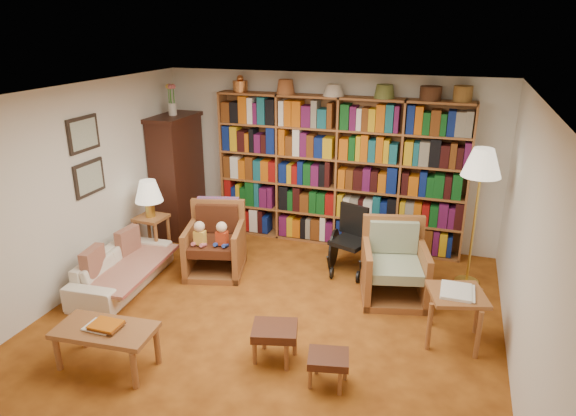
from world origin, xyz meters
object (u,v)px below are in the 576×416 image
at_px(footstool_b, 328,361).
at_px(sofa, 122,269).
at_px(armchair_sage, 395,268).
at_px(side_table_papers, 456,300).
at_px(footstool_a, 275,333).
at_px(side_table_lamp, 152,227).
at_px(wheelchair, 351,242).
at_px(coffee_table, 105,333).
at_px(floor_lamp, 481,168).
at_px(armchair_leather, 218,243).

bearing_deg(footstool_b, sofa, 160.88).
height_order(armchair_sage, side_table_papers, armchair_sage).
distance_m(armchair_sage, footstool_a, 1.94).
height_order(side_table_lamp, wheelchair, wheelchair).
distance_m(sofa, coffee_table, 1.67).
distance_m(floor_lamp, side_table_papers, 1.74).
distance_m(footstool_b, coffee_table, 2.13).
xyz_separation_m(armchair_sage, wheelchair, (-0.65, 0.51, 0.04)).
xyz_separation_m(sofa, floor_lamp, (4.15, 1.45, 1.30)).
bearing_deg(side_table_lamp, footstool_a, -34.75).
height_order(footstool_a, footstool_b, footstool_a).
bearing_deg(floor_lamp, coffee_table, -138.85).
height_order(footstool_b, coffee_table, coffee_table).
bearing_deg(armchair_sage, footstool_b, -100.83).
bearing_deg(wheelchair, coffee_table, -122.57).
xyz_separation_m(sofa, armchair_sage, (3.30, 0.87, 0.13)).
bearing_deg(floor_lamp, wheelchair, -177.12).
relative_size(side_table_lamp, floor_lamp, 0.34).
height_order(sofa, armchair_sage, armchair_sage).
bearing_deg(side_table_papers, sofa, -179.07).
height_order(side_table_lamp, armchair_sage, armchair_sage).
bearing_deg(wheelchair, floor_lamp, 2.88).
distance_m(wheelchair, side_table_papers, 1.90).
distance_m(footstool_a, footstool_b, 0.62).
relative_size(wheelchair, footstool_b, 2.06).
height_order(wheelchair, coffee_table, wheelchair).
xyz_separation_m(armchair_leather, floor_lamp, (3.20, 0.64, 1.15)).
relative_size(armchair_leather, wheelchair, 1.07).
bearing_deg(footstool_b, armchair_leather, 137.39).
height_order(wheelchair, footstool_b, wheelchair).
bearing_deg(wheelchair, side_table_papers, -43.82).
bearing_deg(side_table_papers, floor_lamp, 84.15).
distance_m(armchair_leather, footstool_b, 2.70).
relative_size(sofa, wheelchair, 1.81).
distance_m(floor_lamp, footstool_a, 3.15).
xyz_separation_m(footstool_a, footstool_b, (0.59, -0.20, -0.05)).
distance_m(wheelchair, footstool_b, 2.42).
xyz_separation_m(armchair_leather, armchair_sage, (2.35, 0.06, -0.02)).
height_order(armchair_sage, wheelchair, armchair_sage).
bearing_deg(footstool_b, footstool_a, 161.54).
xyz_separation_m(wheelchair, floor_lamp, (1.51, 0.08, 1.13)).
bearing_deg(footstool_b, side_table_lamp, 148.04).
bearing_deg(side_table_lamp, side_table_papers, -11.17).
height_order(armchair_leather, coffee_table, armchair_leather).
relative_size(armchair_leather, coffee_table, 0.95).
relative_size(armchair_sage, floor_lamp, 0.54).
height_order(armchair_leather, floor_lamp, floor_lamp).
bearing_deg(coffee_table, armchair_sage, 43.23).
relative_size(side_table_lamp, coffee_table, 0.62).
height_order(sofa, coffee_table, coffee_table).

